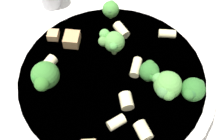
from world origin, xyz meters
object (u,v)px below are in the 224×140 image
Objects in this scene: rigatoni_1 at (143,131)px; rigatoni_3 at (136,67)px; pasta_bowl at (112,78)px; rigatoni_5 at (116,122)px; chicken_chunk_0 at (53,35)px; rigatoni_4 at (126,101)px; broccoli_floret_5 at (110,41)px; chicken_chunk_1 at (72,39)px; rigatoni_6 at (121,30)px; broccoli_floret_2 at (193,90)px; broccoli_floret_3 at (150,71)px; rigatoni_2 at (49,63)px; broccoli_floret_1 at (45,76)px; broccoli_floret_0 at (111,9)px; broccoli_floret_4 at (167,86)px; rigatoni_0 at (167,34)px.

rigatoni_1 is 0.10m from rigatoni_3.
pasta_bowl is 13.24× the size of rigatoni_5.
rigatoni_1 reaches higher than pasta_bowl.
rigatoni_4 is at bearing -131.95° from chicken_chunk_0.
chicken_chunk_1 is at bearing 76.67° from broccoli_floret_5.
broccoli_floret_2 is at bearing -137.43° from rigatoni_6.
chicken_chunk_1 is at bearing 63.69° from broccoli_floret_3.
broccoli_floret_2 is at bearing -118.09° from rigatoni_3.
rigatoni_2 is 1.02× the size of rigatoni_4.
chicken_chunk_0 is 0.66× the size of chicken_chunk_1.
rigatoni_2 is 0.96× the size of rigatoni_5.
rigatoni_2 reaches higher than rigatoni_5.
broccoli_floret_1 reaches higher than rigatoni_2.
rigatoni_4 is at bearing 144.82° from broccoli_floret_3.
broccoli_floret_0 is 0.67× the size of broccoli_floret_1.
rigatoni_6 is (0.07, 0.03, 0.00)m from rigatoni_3.
chicken_chunk_0 is at bearing 57.80° from pasta_bowl.
rigatoni_5 is (-0.05, -0.10, -0.02)m from broccoli_floret_1.
broccoli_floret_2 is at bearing -115.40° from chicken_chunk_1.
rigatoni_5 is 1.34× the size of chicken_chunk_0.
broccoli_floret_2 is 1.65× the size of rigatoni_2.
rigatoni_1 is 0.04m from rigatoni_5.
broccoli_floret_1 is 0.03m from rigatoni_2.
rigatoni_2 is at bearing 80.04° from broccoli_floret_2.
broccoli_floret_2 reaches higher than chicken_chunk_0.
rigatoni_6 is at bearing 42.57° from broccoli_floret_2.
chicken_chunk_1 is (-0.03, 0.07, 0.00)m from rigatoni_6.
rigatoni_5 is 0.18m from chicken_chunk_0.
rigatoni_3 is 0.07m from rigatoni_6.
chicken_chunk_1 is at bearing 51.35° from pasta_bowl.
rigatoni_1 is 0.91× the size of chicken_chunk_1.
broccoli_floret_4 reaches higher than chicken_chunk_1.
broccoli_floret_3 reaches higher than pasta_bowl.
chicken_chunk_1 is at bearing 41.78° from rigatoni_4.
broccoli_floret_4 is 0.19m from chicken_chunk_0.
rigatoni_5 is (-0.08, -0.01, 0.02)m from pasta_bowl.
broccoli_floret_5 is at bearing 22.64° from rigatoni_1.
broccoli_floret_2 is (-0.00, -0.20, -0.00)m from broccoli_floret_1.
broccoli_floret_0 is 0.16m from broccoli_floret_1.
rigatoni_0 is at bearing -34.08° from rigatoni_3.
rigatoni_1 is 0.21m from chicken_chunk_0.
rigatoni_0 is at bearing 14.66° from broccoli_floret_2.
broccoli_floret_0 is at bearing 16.00° from rigatoni_1.
broccoli_floret_1 reaches higher than broccoli_floret_3.
broccoli_floret_4 is 0.07m from rigatoni_1.
rigatoni_1 is at bearing -149.89° from rigatoni_4.
rigatoni_4 is at bearing 169.12° from rigatoni_3.
broccoli_floret_4 is 1.90× the size of rigatoni_2.
broccoli_floret_0 is 1.81× the size of chicken_chunk_0.
rigatoni_0 is 1.21× the size of rigatoni_4.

